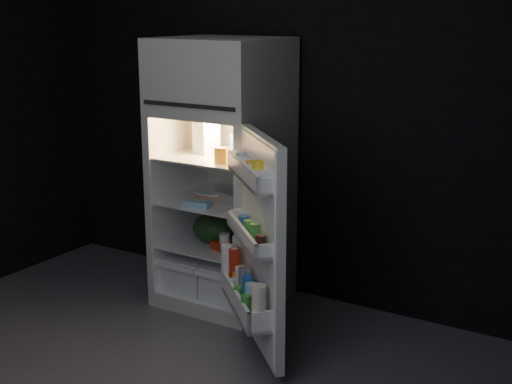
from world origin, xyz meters
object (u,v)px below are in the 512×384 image
Objects in this scene: refrigerator at (224,164)px; milk_jug at (206,135)px; fridge_door at (256,248)px; yogurt_tray at (232,248)px; egg_carton at (235,199)px.

refrigerator is 7.42× the size of milk_jug.
fridge_door is 1.08m from milk_jug.
yogurt_tray is (0.29, -0.13, -0.69)m from milk_jug.
refrigerator reaches higher than egg_carton.
fridge_door is 3.99× the size of egg_carton.
milk_jug is (-0.76, 0.61, 0.47)m from fridge_door.
egg_carton is at bearing -30.90° from refrigerator.
yogurt_tray is at bearing -43.41° from refrigerator.
yogurt_tray is (0.17, -0.16, -0.50)m from refrigerator.
fridge_door is 0.71m from yogurt_tray.
fridge_door is 0.75m from egg_carton.
refrigerator is 6.36× the size of yogurt_tray.
milk_jug reaches higher than yogurt_tray.
egg_carton is 0.32m from yogurt_tray.
milk_jug is 0.86× the size of yogurt_tray.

